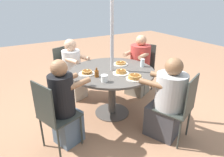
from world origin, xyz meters
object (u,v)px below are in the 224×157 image
at_px(patio_chair_east, 181,105).
at_px(pancake_plate_b, 135,77).
at_px(pancake_plate_c, 121,64).
at_px(diner_east, 167,103).
at_px(patio_chair_west, 67,69).
at_px(pancake_plate_d, 121,72).
at_px(syrup_bottle, 97,73).
at_px(pancake_plate_a, 87,73).
at_px(drinking_glass_a, 142,63).
at_px(patio_chair_north, 53,113).
at_px(patio_table, 112,78).
at_px(diner_south, 139,68).
at_px(diner_west, 73,72).
at_px(patio_chair_south, 143,65).
at_px(diner_north, 65,106).
at_px(coffee_cup, 104,78).

bearing_deg(patio_chair_east, pancake_plate_b, 98.12).
bearing_deg(pancake_plate_c, diner_east, -174.63).
height_order(patio_chair_west, pancake_plate_d, patio_chair_west).
relative_size(pancake_plate_b, pancake_plate_d, 1.00).
bearing_deg(syrup_bottle, pancake_plate_a, 23.61).
distance_m(patio_chair_east, drinking_glass_a, 0.96).
bearing_deg(patio_chair_east, patio_chair_north, 133.75).
distance_m(patio_table, patio_chair_east, 1.11).
bearing_deg(pancake_plate_a, diner_south, -74.40).
bearing_deg(patio_table, diner_west, 20.53).
xyz_separation_m(patio_chair_north, pancake_plate_c, (0.53, -1.29, 0.25)).
distance_m(patio_chair_north, pancake_plate_b, 1.16).
height_order(patio_chair_east, diner_south, diner_south).
xyz_separation_m(pancake_plate_c, syrup_bottle, (-0.28, 0.58, 0.03)).
height_order(pancake_plate_d, syrup_bottle, syrup_bottle).
bearing_deg(patio_chair_south, pancake_plate_a, 81.76).
height_order(patio_table, diner_east, diner_east).
xyz_separation_m(diner_north, coffee_cup, (-0.02, -0.56, 0.27)).
xyz_separation_m(patio_table, patio_chair_south, (0.47, -1.00, -0.10)).
distance_m(patio_chair_south, pancake_plate_d, 1.19).
xyz_separation_m(diner_east, pancake_plate_b, (0.39, 0.26, 0.28)).
bearing_deg(diner_south, patio_chair_east, 138.48).
bearing_deg(diner_north, diner_south, 92.55).
relative_size(patio_chair_north, patio_chair_west, 1.00).
xyz_separation_m(diner_north, diner_south, (0.71, -1.71, -0.03)).
distance_m(patio_chair_south, drinking_glass_a, 0.81).
distance_m(coffee_cup, drinking_glass_a, 0.85).
xyz_separation_m(patio_chair_south, syrup_bottle, (-0.59, 1.33, 0.28)).
height_order(patio_chair_south, patio_chair_west, same).
bearing_deg(diner_west, patio_table, 90.00).
xyz_separation_m(diner_east, pancake_plate_a, (0.90, 0.75, 0.28)).
bearing_deg(pancake_plate_d, patio_chair_south, -55.59).
height_order(pancake_plate_a, drinking_glass_a, drinking_glass_a).
bearing_deg(patio_table, syrup_bottle, 111.13).
height_order(patio_chair_north, coffee_cup, patio_chair_north).
bearing_deg(patio_table, pancake_plate_c, -59.24).
distance_m(patio_chair_east, pancake_plate_d, 0.95).
bearing_deg(patio_chair_west, pancake_plate_b, 87.19).
bearing_deg(pancake_plate_b, pancake_plate_a, 44.11).
bearing_deg(syrup_bottle, coffee_cup, -176.56).
bearing_deg(patio_chair_east, coffee_cup, 114.38).
bearing_deg(patio_chair_north, diner_west, 130.34).
distance_m(diner_north, diner_west, 1.31).
bearing_deg(diner_east, patio_chair_north, 138.62).
distance_m(diner_west, coffee_cup, 1.24).
bearing_deg(drinking_glass_a, pancake_plate_b, 130.55).
bearing_deg(patio_chair_south, patio_chair_east, 133.69).
relative_size(patio_chair_north, patio_chair_east, 1.00).
relative_size(patio_table, patio_chair_south, 1.39).
height_order(pancake_plate_b, syrup_bottle, syrup_bottle).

